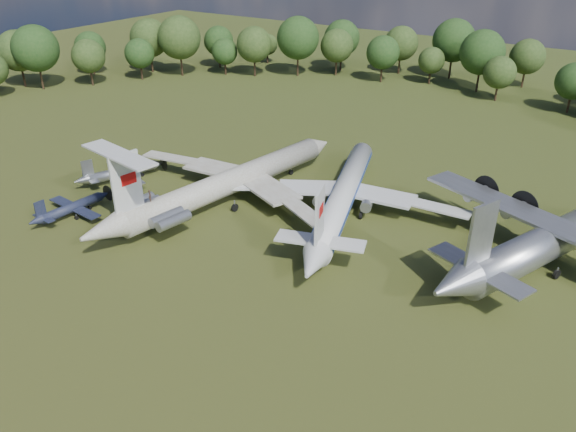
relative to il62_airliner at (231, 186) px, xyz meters
The scene contains 7 objects.
ground 4.34m from the il62_airliner, 44.55° to the right, with size 300.00×300.00×0.00m, color #264115.
il62_airliner is the anchor object (origin of this frame).
tu104_jet 16.81m from the il62_airliner, 19.45° to the left, with size 34.87×46.50×4.65m, color silver, non-canonical shape.
an12_transport 43.12m from the il62_airliner, ahead, with size 36.41×40.70×5.35m, color gray, non-canonical shape.
small_prop_west 22.58m from the il62_airliner, 134.32° to the right, with size 10.18×13.88×2.04m, color black, non-canonical shape.
small_prop_northwest 19.50m from the il62_airliner, 168.78° to the right, with size 11.90×16.23×2.38m, color #A9ABB1, non-canonical shape.
person_on_il62 14.15m from the il62_airliner, 99.41° to the right, with size 0.60×0.39×1.63m, color brown.
Camera 1 is at (45.63, -55.93, 37.05)m, focal length 35.00 mm.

